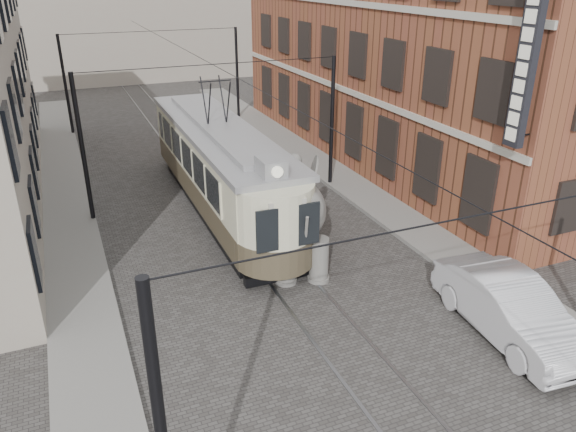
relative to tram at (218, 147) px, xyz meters
name	(u,v)px	position (x,y,z in m)	size (l,w,h in m)	color
ground	(274,261)	(0.37, -5.29, -2.74)	(120.00, 120.00, 0.00)	#454240
tram_rails	(274,260)	(0.37, -5.29, -2.72)	(1.54, 80.00, 0.02)	slate
sidewalk_right	(417,231)	(6.37, -5.29, -2.66)	(2.00, 60.00, 0.15)	slate
sidewalk_left	(81,297)	(-6.13, -5.29, -2.66)	(2.00, 60.00, 0.15)	slate
brick_building	(408,42)	(11.37, 3.71, 3.26)	(8.00, 26.00, 12.00)	brown
catenary	(224,142)	(0.17, -0.29, 0.26)	(11.00, 30.20, 6.00)	black
tram	(218,147)	(0.00, 0.00, 0.00)	(2.85, 13.79, 5.47)	beige
elephant	(298,221)	(1.00, -5.90, -1.03)	(3.06, 5.56, 3.40)	#5F5C58
parked_car	(510,308)	(4.85, -11.78, -1.88)	(1.82, 5.18, 1.71)	#BDBCC1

